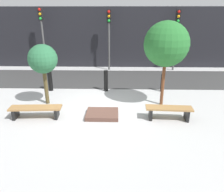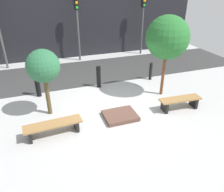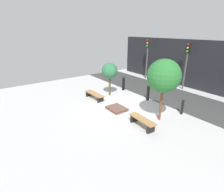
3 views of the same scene
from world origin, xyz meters
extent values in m
plane|color=#B5B5B5|center=(0.00, 0.00, 0.00)|extent=(18.00, 18.00, 0.00)
cube|color=#363636|center=(0.00, 4.25, 0.01)|extent=(18.00, 3.67, 0.01)
cube|color=black|center=(0.00, 7.39, 1.98)|extent=(16.20, 0.50, 3.96)
cube|color=black|center=(-3.15, -0.85, 0.18)|extent=(0.13, 0.48, 0.37)
cube|color=black|center=(-1.66, -0.76, 0.18)|extent=(0.13, 0.48, 0.37)
cube|color=#9E7242|center=(-2.41, -0.80, 0.40)|extent=(1.88, 0.58, 0.06)
cube|color=black|center=(1.76, -0.76, 0.21)|extent=(0.13, 0.45, 0.41)
cube|color=black|center=(3.05, -0.84, 0.21)|extent=(0.13, 0.45, 0.41)
cube|color=#9E7242|center=(2.41, -0.80, 0.44)|extent=(1.67, 0.54, 0.06)
cube|color=brown|center=(0.00, -0.60, 0.07)|extent=(1.19, 0.97, 0.15)
cylinder|color=brown|center=(-2.41, 0.56, 0.79)|extent=(0.16, 0.16, 1.58)
sphere|color=#2C6A42|center=(-2.41, 0.56, 1.90)|extent=(1.15, 1.15, 1.15)
cylinder|color=brown|center=(2.41, 0.56, 1.01)|extent=(0.13, 0.13, 2.02)
sphere|color=#286E2F|center=(2.41, 0.56, 2.49)|extent=(1.73, 1.73, 1.73)
cylinder|color=black|center=(-2.72, 2.17, 0.53)|extent=(0.21, 0.21, 1.06)
cylinder|color=black|center=(0.00, 2.17, 0.51)|extent=(0.20, 0.20, 1.02)
cylinder|color=black|center=(2.72, 2.17, 0.44)|extent=(0.15, 0.15, 0.87)
cylinder|color=#525252|center=(-4.25, 6.39, 1.95)|extent=(0.12, 0.12, 3.89)
cube|color=black|center=(-4.25, 6.39, 3.50)|extent=(0.28, 0.16, 0.78)
sphere|color=red|center=(-4.25, 6.28, 3.76)|extent=(0.17, 0.17, 0.17)
sphere|color=orange|center=(-4.25, 6.28, 3.50)|extent=(0.17, 0.17, 0.17)
sphere|color=green|center=(-4.25, 6.28, 3.24)|extent=(0.17, 0.17, 0.17)
cylinder|color=#4E4E4E|center=(0.00, 6.39, 1.88)|extent=(0.12, 0.12, 3.76)
cube|color=black|center=(0.00, 6.39, 3.37)|extent=(0.28, 0.16, 0.78)
sphere|color=red|center=(0.00, 6.28, 3.63)|extent=(0.17, 0.17, 0.17)
sphere|color=orange|center=(0.00, 6.28, 3.37)|extent=(0.17, 0.17, 0.17)
sphere|color=green|center=(0.00, 6.28, 3.11)|extent=(0.17, 0.17, 0.17)
cylinder|color=#4B4B4B|center=(4.25, 6.39, 1.88)|extent=(0.12, 0.12, 3.76)
cube|color=black|center=(4.25, 6.39, 3.37)|extent=(0.28, 0.16, 0.78)
sphere|color=red|center=(4.25, 6.28, 3.63)|extent=(0.17, 0.17, 0.17)
sphere|color=orange|center=(4.25, 6.28, 3.37)|extent=(0.17, 0.17, 0.17)
sphere|color=green|center=(4.25, 6.28, 3.11)|extent=(0.17, 0.17, 0.17)
camera|label=1|loc=(0.54, -7.94, 3.66)|focal=35.00mm
camera|label=2|loc=(-2.53, -6.88, 4.48)|focal=35.00mm
camera|label=3|loc=(7.88, -6.66, 4.69)|focal=28.00mm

